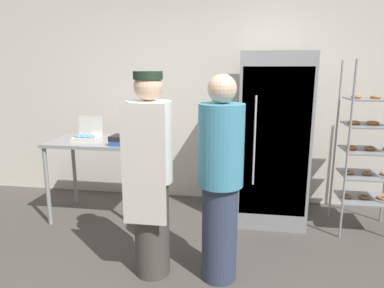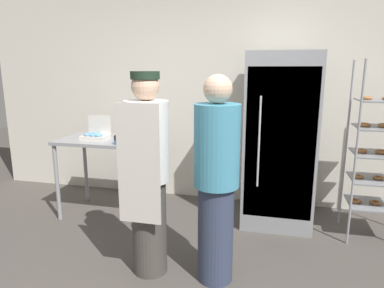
% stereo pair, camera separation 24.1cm
% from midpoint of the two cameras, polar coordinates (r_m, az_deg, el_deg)
% --- Properties ---
extents(back_wall, '(6.40, 0.12, 3.06)m').
position_cam_midpoint_polar(back_wall, '(4.33, 6.88, 10.53)').
color(back_wall, silver).
rests_on(back_wall, ground_plane).
extents(refrigerator, '(0.73, 0.77, 1.83)m').
position_cam_midpoint_polar(refrigerator, '(3.81, 16.15, 0.62)').
color(refrigerator, gray).
rests_on(refrigerator, ground_plane).
extents(baking_rack, '(0.57, 0.49, 1.75)m').
position_cam_midpoint_polar(baking_rack, '(3.84, 30.58, -1.34)').
color(baking_rack, '#93969B').
rests_on(baking_rack, ground_plane).
extents(prep_counter, '(1.11, 0.67, 0.90)m').
position_cam_midpoint_polar(prep_counter, '(3.95, -11.74, -0.65)').
color(prep_counter, gray).
rests_on(prep_counter, ground_plane).
extents(donut_box, '(0.28, 0.22, 0.26)m').
position_cam_midpoint_polar(donut_box, '(3.90, -14.13, 1.38)').
color(donut_box, silver).
rests_on(donut_box, prep_counter).
extents(blender_pitcher, '(0.13, 0.13, 0.29)m').
position_cam_midpoint_polar(blender_pitcher, '(3.83, -5.83, 2.72)').
color(blender_pitcher, '#99999E').
rests_on(blender_pitcher, prep_counter).
extents(binder_stack, '(0.27, 0.21, 0.10)m').
position_cam_midpoint_polar(binder_stack, '(3.62, -8.46, 0.81)').
color(binder_stack, '#2D5193').
rests_on(binder_stack, prep_counter).
extents(person_baker, '(0.35, 0.37, 1.65)m').
position_cam_midpoint_polar(person_baker, '(2.72, -4.90, -4.88)').
color(person_baker, '#47423D').
rests_on(person_baker, ground_plane).
extents(person_customer, '(0.35, 0.35, 1.63)m').
position_cam_midpoint_polar(person_customer, '(2.63, 6.72, -6.09)').
color(person_customer, '#333D56').
rests_on(person_customer, ground_plane).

